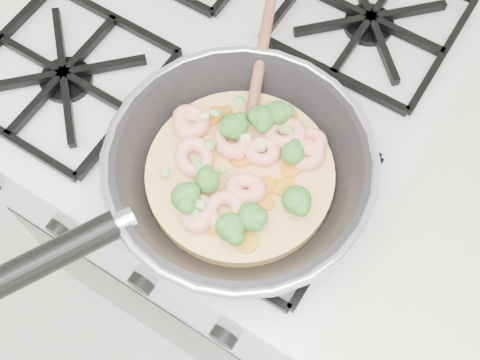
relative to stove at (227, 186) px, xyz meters
The scene contains 2 objects.
stove is the anchor object (origin of this frame).
skillet 0.54m from the stove, 51.60° to the right, with size 0.33×0.61×0.10m.
Camera 1 is at (0.29, 1.29, 1.57)m, focal length 44.75 mm.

